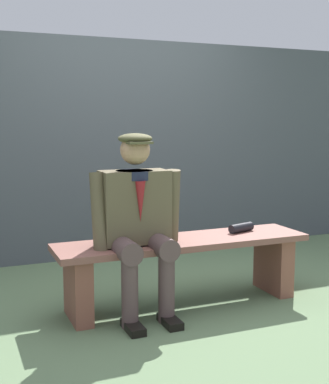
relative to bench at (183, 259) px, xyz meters
The scene contains 5 objects.
ground_plane 0.34m from the bench, ahead, with size 30.00×30.00×0.00m, color #5C7652.
bench is the anchor object (origin of this frame).
seated_man 0.52m from the bench, ahead, with size 0.64×0.57×1.25m.
rolled_magazine 0.54m from the bench, behind, with size 0.07×0.07×0.22m, color black.
stadium_wall 1.78m from the bench, 90.00° to the right, with size 12.00×0.24×2.11m, color #464C52.
Camera 1 is at (1.52, 3.31, 1.33)m, focal length 48.34 mm.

